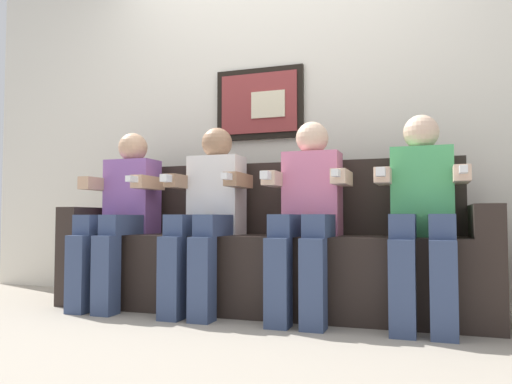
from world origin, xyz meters
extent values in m
plane|color=#9E9384|center=(0.00, 0.00, 0.00)|extent=(6.44, 6.44, 0.00)
cube|color=silver|center=(0.00, 0.77, 1.30)|extent=(4.96, 0.05, 2.60)
cube|color=black|center=(-0.17, 0.72, 1.35)|extent=(0.63, 0.03, 0.50)
cube|color=maroon|center=(-0.17, 0.71, 1.35)|extent=(0.55, 0.02, 0.42)
cube|color=beige|center=(-0.10, 0.70, 1.33)|extent=(0.24, 0.02, 0.18)
cube|color=#2D231E|center=(0.00, 0.29, 0.23)|extent=(2.28, 0.58, 0.45)
cube|color=#2D231E|center=(0.00, 0.51, 0.68)|extent=(2.28, 0.14, 0.45)
cube|color=#2D231E|center=(-1.21, 0.29, 0.31)|extent=(0.14, 0.58, 0.62)
cube|color=#2D231E|center=(1.21, 0.29, 0.31)|extent=(0.14, 0.58, 0.62)
cube|color=#8C59A5|center=(-0.90, 0.28, 0.69)|extent=(0.32, 0.20, 0.48)
sphere|color=tan|center=(-0.90, 0.28, 1.02)|extent=(0.19, 0.19, 0.19)
cube|color=#38476B|center=(-0.99, 0.08, 0.51)|extent=(0.12, 0.40, 0.12)
cube|color=#38476B|center=(-0.81, 0.08, 0.51)|extent=(0.12, 0.40, 0.12)
cube|color=#38476B|center=(-0.99, -0.12, 0.23)|extent=(0.12, 0.12, 0.45)
cube|color=#38476B|center=(-0.81, -0.12, 0.23)|extent=(0.12, 0.12, 0.45)
cube|color=tan|center=(-1.09, 0.16, 0.77)|extent=(0.08, 0.28, 0.08)
cube|color=tan|center=(-0.71, 0.16, 0.77)|extent=(0.08, 0.28, 0.08)
cube|color=white|center=(-0.71, 0.00, 0.78)|extent=(0.04, 0.13, 0.04)
cube|color=white|center=(-0.30, 0.28, 0.69)|extent=(0.32, 0.20, 0.48)
sphere|color=#9E7556|center=(-0.30, 0.28, 1.02)|extent=(0.19, 0.19, 0.19)
cube|color=#38476B|center=(-0.39, 0.08, 0.51)|extent=(0.12, 0.40, 0.12)
cube|color=#38476B|center=(-0.21, 0.08, 0.51)|extent=(0.12, 0.40, 0.12)
cube|color=#38476B|center=(-0.39, -0.12, 0.23)|extent=(0.12, 0.12, 0.45)
cube|color=#38476B|center=(-0.21, -0.12, 0.23)|extent=(0.12, 0.12, 0.45)
cube|color=#9E7556|center=(-0.49, 0.16, 0.77)|extent=(0.08, 0.28, 0.08)
cube|color=#9E7556|center=(-0.11, 0.16, 0.77)|extent=(0.08, 0.28, 0.08)
cube|color=white|center=(-0.11, 0.00, 0.78)|extent=(0.04, 0.13, 0.04)
cube|color=white|center=(-0.49, 0.00, 0.78)|extent=(0.04, 0.10, 0.04)
cube|color=pink|center=(0.30, 0.28, 0.69)|extent=(0.32, 0.20, 0.48)
sphere|color=beige|center=(0.30, 0.28, 1.02)|extent=(0.19, 0.19, 0.19)
cube|color=#38476B|center=(0.21, 0.08, 0.51)|extent=(0.12, 0.40, 0.12)
cube|color=#38476B|center=(0.39, 0.08, 0.51)|extent=(0.12, 0.40, 0.12)
cube|color=#38476B|center=(0.21, -0.12, 0.23)|extent=(0.12, 0.12, 0.45)
cube|color=#38476B|center=(0.39, -0.12, 0.23)|extent=(0.12, 0.12, 0.45)
cube|color=beige|center=(0.11, 0.16, 0.77)|extent=(0.08, 0.28, 0.08)
cube|color=beige|center=(0.49, 0.16, 0.77)|extent=(0.08, 0.28, 0.08)
cube|color=white|center=(0.49, 0.00, 0.78)|extent=(0.04, 0.13, 0.04)
cube|color=white|center=(0.11, 0.00, 0.78)|extent=(0.04, 0.10, 0.04)
cube|color=#4CB266|center=(0.90, 0.28, 0.69)|extent=(0.32, 0.20, 0.48)
sphere|color=beige|center=(0.90, 0.28, 1.02)|extent=(0.19, 0.19, 0.19)
cube|color=#38476B|center=(0.81, 0.08, 0.51)|extent=(0.12, 0.40, 0.12)
cube|color=#38476B|center=(0.99, 0.08, 0.51)|extent=(0.12, 0.40, 0.12)
cube|color=#38476B|center=(0.81, -0.12, 0.23)|extent=(0.12, 0.12, 0.45)
cube|color=#38476B|center=(0.99, -0.12, 0.23)|extent=(0.12, 0.12, 0.45)
cube|color=beige|center=(0.71, 0.16, 0.77)|extent=(0.08, 0.28, 0.08)
cube|color=beige|center=(1.09, 0.16, 0.77)|extent=(0.08, 0.28, 0.08)
cube|color=white|center=(1.09, 0.00, 0.78)|extent=(0.04, 0.13, 0.04)
cube|color=white|center=(0.71, 0.00, 0.78)|extent=(0.04, 0.10, 0.04)
camera|label=1|loc=(0.94, -2.57, 0.55)|focal=35.31mm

